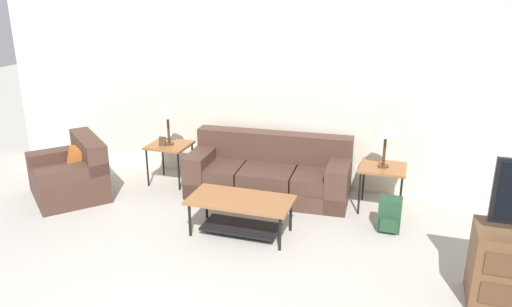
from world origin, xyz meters
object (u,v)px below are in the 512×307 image
at_px(table_lamp_left, 167,109).
at_px(side_table_right, 383,171).
at_px(couch, 269,174).
at_px(table_lamp_right, 386,128).
at_px(armchair, 71,175).
at_px(coffee_table, 241,208).
at_px(backpack, 390,215).
at_px(side_table_left, 170,148).

bearing_deg(table_lamp_left, side_table_right, 0.00).
xyz_separation_m(couch, table_lamp_right, (1.50, -0.02, 0.80)).
xyz_separation_m(couch, side_table_right, (1.50, -0.02, 0.23)).
bearing_deg(table_lamp_left, couch, 0.82).
bearing_deg(armchair, side_table_right, 11.74).
bearing_deg(coffee_table, backpack, 20.30).
height_order(side_table_right, table_lamp_left, table_lamp_left).
bearing_deg(backpack, side_table_left, 169.80).
height_order(coffee_table, side_table_left, side_table_left).
bearing_deg(side_table_left, table_lamp_left, -53.13).
bearing_deg(side_table_left, table_lamp_right, -0.00).
relative_size(couch, table_lamp_right, 3.49).
height_order(armchair, coffee_table, armchair).
bearing_deg(backpack, side_table_right, 104.88).
relative_size(couch, backpack, 5.41).
distance_m(couch, side_table_left, 1.51).
distance_m(couch, armchair, 2.70).
xyz_separation_m(armchair, backpack, (4.21, 0.28, -0.09)).
height_order(side_table_right, table_lamp_right, table_lamp_right).
relative_size(armchair, coffee_table, 1.16).
bearing_deg(table_lamp_left, side_table_left, 126.87).
bearing_deg(armchair, side_table_left, 38.35).
xyz_separation_m(coffee_table, table_lamp_left, (-1.50, 1.17, 0.77)).
height_order(side_table_right, backpack, side_table_right).
distance_m(couch, backpack, 1.75).
relative_size(armchair, side_table_right, 2.36).
bearing_deg(table_lamp_right, backpack, -75.12).
bearing_deg(table_lamp_right, armchair, -168.26).
distance_m(side_table_left, table_lamp_right, 3.05).
height_order(table_lamp_right, backpack, table_lamp_right).
xyz_separation_m(coffee_table, side_table_left, (-1.50, 1.17, 0.21)).
xyz_separation_m(couch, armchair, (-2.56, -0.87, -0.01)).
bearing_deg(side_table_right, coffee_table, -141.81).
bearing_deg(armchair, coffee_table, -7.28).
bearing_deg(armchair, couch, 18.67).
bearing_deg(backpack, coffee_table, -159.70).
bearing_deg(armchair, table_lamp_right, 11.74).
xyz_separation_m(side_table_left, side_table_right, (2.99, 0.00, 0.00)).
relative_size(coffee_table, side_table_left, 2.04).
bearing_deg(armchair, table_lamp_left, 38.35).
distance_m(side_table_left, table_lamp_left, 0.57).
bearing_deg(backpack, table_lamp_right, 104.88).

